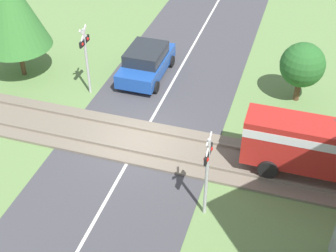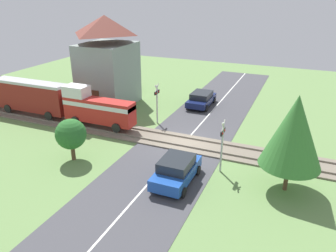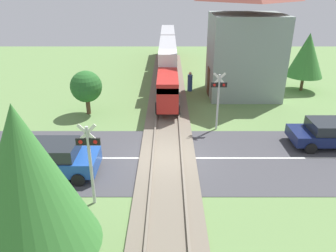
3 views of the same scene
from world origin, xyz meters
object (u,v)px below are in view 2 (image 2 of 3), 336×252
crossing_signal_east_approach (157,99)px  train (24,95)px  car_near_crossing (176,170)px  car_far_side (201,99)px  crossing_signal_west_approach (222,140)px  station_building (107,63)px  pedestrian_by_station (78,108)px

crossing_signal_east_approach → train: bearing=103.9°
train → car_near_crossing: bearing=-107.1°
car_far_side → crossing_signal_east_approach: 6.33m
crossing_signal_east_approach → car_far_side: bearing=-20.0°
car_near_crossing → crossing_signal_west_approach: (2.23, -2.11, 1.38)m
train → crossing_signal_west_approach: (-2.92, -18.86, 0.31)m
crossing_signal_east_approach → station_building: size_ratio=0.41×
train → crossing_signal_east_approach: bearing=-76.1°
car_far_side → pedestrian_by_station: size_ratio=2.72×
crossing_signal_east_approach → station_building: 7.37m
crossing_signal_west_approach → car_near_crossing: bearing=136.6°
train → car_near_crossing: 17.55m
train → car_far_side: train is taller
car_near_crossing → pedestrian_by_station: bearing=60.7°
car_near_crossing → station_building: bearing=46.7°
car_far_side → crossing_signal_east_approach: (-5.78, 2.11, 1.46)m
train → crossing_signal_west_approach: crossing_signal_west_approach is taller
car_near_crossing → pedestrian_by_station: (6.92, 12.35, -0.11)m
train → station_building: size_ratio=2.54×
car_near_crossing → car_far_side: (13.84, 2.88, -0.08)m
station_building → car_near_crossing: bearing=-133.3°
train → station_building: (5.72, -5.23, 2.26)m
station_building → pedestrian_by_station: size_ratio=5.49×
train → car_far_side: (8.70, -13.87, -1.15)m
crossing_signal_west_approach → pedestrian_by_station: bearing=72.0°
car_near_crossing → car_far_side: bearing=11.8°
train → crossing_signal_east_approach: (2.92, -11.76, 0.31)m
car_far_side → crossing_signal_east_approach: bearing=160.0°
car_far_side → station_building: 9.75m
station_building → crossing_signal_west_approach: bearing=-122.4°
crossing_signal_west_approach → station_building: 16.24m
car_far_side → pedestrian_by_station: 11.73m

